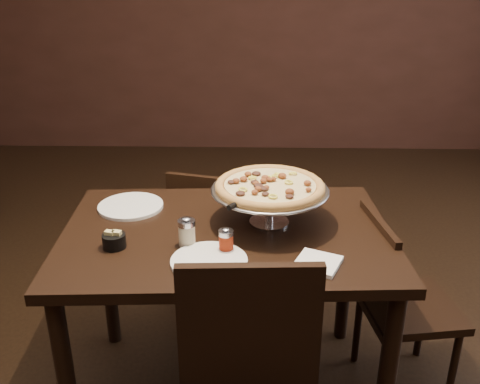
{
  "coord_description": "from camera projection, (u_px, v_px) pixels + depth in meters",
  "views": [
    {
      "loc": [
        0.16,
        -1.74,
        1.74
      ],
      "look_at": [
        0.11,
        0.15,
        0.93
      ],
      "focal_mm": 40.0,
      "sensor_mm": 36.0,
      "label": 1
    }
  ],
  "objects": [
    {
      "name": "parmesan_shaker",
      "position": [
        187.0,
        232.0,
        1.94
      ],
      "size": [
        0.06,
        0.06,
        0.11
      ],
      "color": "beige",
      "rests_on": "dining_table"
    },
    {
      "name": "chair_far",
      "position": [
        213.0,
        236.0,
        2.76
      ],
      "size": [
        0.47,
        0.47,
        0.82
      ],
      "rotation": [
        0.0,
        0.0,
        2.89
      ],
      "color": "black",
      "rests_on": "ground"
    },
    {
      "name": "plate_left",
      "position": [
        131.0,
        206.0,
        2.26
      ],
      "size": [
        0.27,
        0.27,
        0.01
      ],
      "primitive_type": "cylinder",
      "color": "white",
      "rests_on": "dining_table"
    },
    {
      "name": "pizza_stand",
      "position": [
        270.0,
        187.0,
        2.07
      ],
      "size": [
        0.46,
        0.46,
        0.19
      ],
      "color": "silver",
      "rests_on": "dining_table"
    },
    {
      "name": "plate_near",
      "position": [
        209.0,
        261.0,
        1.84
      ],
      "size": [
        0.27,
        0.27,
        0.01
      ],
      "primitive_type": "cylinder",
      "color": "white",
      "rests_on": "dining_table"
    },
    {
      "name": "room",
      "position": [
        223.0,
        76.0,
        1.75
      ],
      "size": [
        6.04,
        7.04,
        2.84
      ],
      "color": "black",
      "rests_on": "ground"
    },
    {
      "name": "napkin_stack",
      "position": [
        318.0,
        263.0,
        1.83
      ],
      "size": [
        0.19,
        0.19,
        0.02
      ],
      "primitive_type": "cube",
      "rotation": [
        0.0,
        0.0,
        -0.42
      ],
      "color": "white",
      "rests_on": "dining_table"
    },
    {
      "name": "serving_spatula",
      "position": [
        240.0,
        203.0,
        1.94
      ],
      "size": [
        0.17,
        0.17,
        0.03
      ],
      "rotation": [
        0.0,
        0.0,
        -0.59
      ],
      "color": "silver",
      "rests_on": "pizza_stand"
    },
    {
      "name": "pepper_flake_shaker",
      "position": [
        226.0,
        241.0,
        1.9
      ],
      "size": [
        0.05,
        0.05,
        0.1
      ],
      "color": "maroon",
      "rests_on": "dining_table"
    },
    {
      "name": "packet_caddy",
      "position": [
        114.0,
        240.0,
        1.93
      ],
      "size": [
        0.09,
        0.09,
        0.07
      ],
      "rotation": [
        0.0,
        0.0,
        -0.23
      ],
      "color": "black",
      "rests_on": "dining_table"
    },
    {
      "name": "chair_side",
      "position": [
        396.0,
        298.0,
        2.25
      ],
      "size": [
        0.44,
        0.44,
        0.82
      ],
      "rotation": [
        0.0,
        0.0,
        1.72
      ],
      "color": "black",
      "rests_on": "ground"
    },
    {
      "name": "dining_table",
      "position": [
        227.0,
        254.0,
        2.11
      ],
      "size": [
        1.31,
        0.91,
        0.79
      ],
      "rotation": [
        0.0,
        0.0,
        0.05
      ],
      "color": "black",
      "rests_on": "ground"
    }
  ]
}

